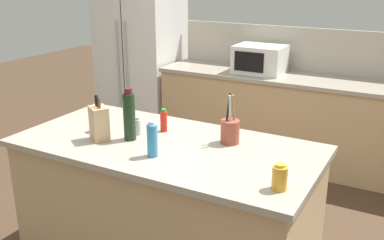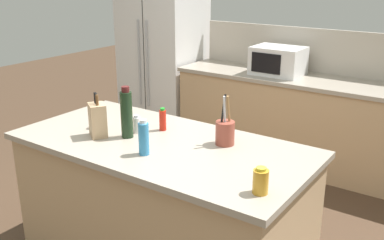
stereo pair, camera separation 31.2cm
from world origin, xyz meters
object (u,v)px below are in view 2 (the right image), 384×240
object	(u,v)px
wine_bottle	(127,114)
hot_sauce_bottle	(163,120)
salt_shaker	(137,124)
utensil_crock	(225,132)
knife_block	(98,120)
spice_jar_paprika	(98,121)
honey_jar	(261,181)
dish_soap_bottle	(144,138)
microwave	(278,61)
refrigerator	(163,59)

from	to	relation	value
wine_bottle	hot_sauce_bottle	bearing A→B (deg)	65.33
salt_shaker	utensil_crock	bearing A→B (deg)	14.34
knife_block	spice_jar_paprika	size ratio (longest dim) A/B	2.65
honey_jar	dish_soap_bottle	bearing A→B (deg)	176.66
salt_shaker	dish_soap_bottle	xyz separation A→B (m)	(0.29, -0.26, 0.05)
microwave	hot_sauce_bottle	distance (m)	2.02
honey_jar	hot_sauce_bottle	size ratio (longest dim) A/B	0.88
hot_sauce_bottle	dish_soap_bottle	bearing A→B (deg)	-66.67
salt_shaker	spice_jar_paprika	bearing A→B (deg)	-162.63
knife_block	hot_sauce_bottle	distance (m)	0.43
refrigerator	hot_sauce_bottle	size ratio (longest dim) A/B	11.71
honey_jar	wine_bottle	size ratio (longest dim) A/B	0.41
dish_soap_bottle	wine_bottle	xyz separation A→B (m)	(-0.28, 0.16, 0.06)
dish_soap_bottle	salt_shaker	bearing A→B (deg)	137.74
salt_shaker	wine_bottle	world-z (taller)	wine_bottle
refrigerator	honey_jar	xyz separation A→B (m)	(2.59, -2.51, 0.08)
dish_soap_bottle	honey_jar	bearing A→B (deg)	-3.34
salt_shaker	hot_sauce_bottle	size ratio (longest dim) A/B	0.77
refrigerator	hot_sauce_bottle	world-z (taller)	refrigerator
utensil_crock	spice_jar_paprika	xyz separation A→B (m)	(-0.88, -0.24, -0.03)
knife_block	refrigerator	bearing A→B (deg)	152.84
utensil_crock	honey_jar	world-z (taller)	utensil_crock
spice_jar_paprika	dish_soap_bottle	size ratio (longest dim) A/B	0.50
honey_jar	hot_sauce_bottle	xyz separation A→B (m)	(-0.96, 0.44, 0.01)
knife_block	dish_soap_bottle	world-z (taller)	knife_block
refrigerator	honey_jar	distance (m)	3.60
utensil_crock	honey_jar	bearing A→B (deg)	-43.92
utensil_crock	honey_jar	xyz separation A→B (m)	(0.48, -0.46, -0.02)
spice_jar_paprika	salt_shaker	xyz separation A→B (m)	(0.28, 0.09, 0.01)
knife_block	salt_shaker	xyz separation A→B (m)	(0.16, 0.20, -0.06)
utensil_crock	dish_soap_bottle	distance (m)	0.52
refrigerator	wine_bottle	size ratio (longest dim) A/B	5.40
wine_bottle	honey_jar	bearing A→B (deg)	-10.82
salt_shaker	honey_jar	bearing A→B (deg)	-15.89
knife_block	hot_sauce_bottle	world-z (taller)	knife_block
refrigerator	honey_jar	bearing A→B (deg)	-44.11
utensil_crock	hot_sauce_bottle	world-z (taller)	utensil_crock
microwave	wine_bottle	bearing A→B (deg)	-90.87
salt_shaker	wine_bottle	size ratio (longest dim) A/B	0.35
refrigerator	microwave	xyz separation A→B (m)	(1.56, -0.05, 0.16)
hot_sauce_bottle	wine_bottle	size ratio (longest dim) A/B	0.46
honey_jar	knife_block	bearing A→B (deg)	175.03
honey_jar	hot_sauce_bottle	distance (m)	1.05
microwave	dish_soap_bottle	world-z (taller)	microwave
microwave	knife_block	world-z (taller)	knife_block
spice_jar_paprika	hot_sauce_bottle	distance (m)	0.46
knife_block	hot_sauce_bottle	xyz separation A→B (m)	(0.28, 0.33, -0.04)
hot_sauce_bottle	knife_block	bearing A→B (deg)	-129.78
utensil_crock	hot_sauce_bottle	xyz separation A→B (m)	(-0.48, -0.02, -0.01)
salt_shaker	wine_bottle	distance (m)	0.15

